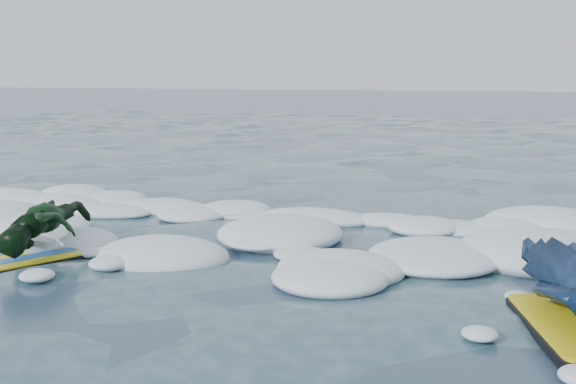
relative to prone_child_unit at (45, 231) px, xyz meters
name	(u,v)px	position (x,y,z in m)	size (l,w,h in m)	color
ground	(208,255)	(1.29, 0.55, -0.24)	(120.00, 120.00, 0.00)	#1C2A44
foam_band	(250,231)	(1.29, 1.58, -0.24)	(12.00, 3.10, 0.30)	white
prone_child_unit	(45,231)	(0.00, 0.00, 0.00)	(0.82, 1.32, 0.48)	black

